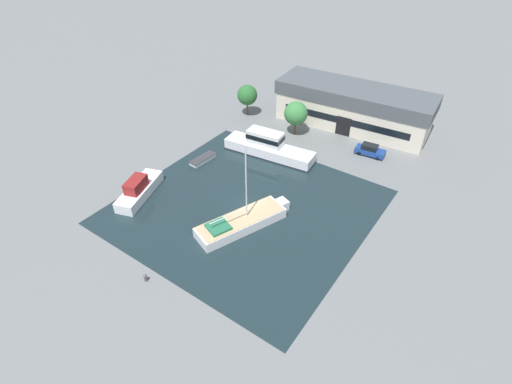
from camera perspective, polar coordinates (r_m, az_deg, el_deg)
The scene contains 11 objects.
ground_plane at distance 50.38m, azimuth -1.40°, elevation -2.11°, with size 440.00×440.00×0.00m, color slate.
water_canal at distance 50.38m, azimuth -1.40°, elevation -2.10°, with size 29.21×28.42×0.01m, color #19282D.
warehouse_building at distance 69.06m, azimuth 13.73°, elevation 11.77°, with size 25.77×10.22×6.71m.
quay_tree_near_building at distance 64.58m, azimuth 5.72°, elevation 11.10°, with size 3.76×3.76×5.56m.
quay_tree_by_water at distance 70.52m, azimuth -1.26°, elevation 13.68°, with size 3.47×3.47×5.49m.
parked_car at distance 62.30m, azimuth 15.98°, elevation 5.77°, with size 4.52×2.17×1.72m.
sailboat_moored at distance 47.14m, azimuth -1.99°, elevation -4.24°, with size 6.97×12.20×10.83m.
motor_cruiser at distance 59.66m, azimuth 1.73°, elevation 6.43°, with size 14.19×4.80×3.85m.
small_dinghy at distance 59.42m, azimuth -7.61°, elevation 4.69°, with size 1.80×4.46×0.53m.
cabin_boat at distance 53.62m, azimuth -16.38°, elevation 0.32°, with size 5.07×8.66×2.87m.
mooring_bollard at distance 42.97m, azimuth -15.49°, elevation -11.70°, with size 0.37×0.37×0.87m.
Camera 1 is at (23.44, -31.12, 31.94)m, focal length 28.00 mm.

